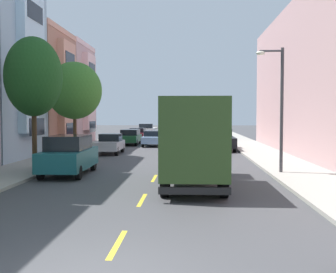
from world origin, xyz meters
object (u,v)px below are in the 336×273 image
object	(u,v)px
moving_sky_sedan	(153,138)
street_tree_third	(74,91)
delivery_box_truck	(194,138)
parked_pickup_black	(222,140)
parked_sedan_burgundy	(137,134)
parked_hatchback_silver	(110,144)
street_lamp	(278,99)
parked_hatchback_charcoal	(211,131)
street_tree_second	(33,77)
parked_wagon_forest	(130,137)
parked_suv_teal	(69,155)
parked_pickup_white	(147,130)
parked_hatchback_orange	(219,137)

from	to	relation	value
moving_sky_sedan	street_tree_third	bearing A→B (deg)	-113.94
delivery_box_truck	parked_pickup_black	bearing A→B (deg)	82.12
parked_sedan_burgundy	parked_hatchback_silver	xyz separation A→B (m)	(-0.09, -16.16, 0.01)
delivery_box_truck	street_lamp	bearing A→B (deg)	40.39
parked_hatchback_charcoal	street_lamp	bearing A→B (deg)	-87.69
street_lamp	delivery_box_truck	world-z (taller)	street_lamp
street_tree_second	street_tree_third	xyz separation A→B (m)	(0.00, 7.72, -0.26)
street_lamp	parked_wagon_forest	xyz separation A→B (m)	(-10.14, 20.35, -2.88)
parked_suv_teal	parked_hatchback_charcoal	xyz separation A→B (m)	(8.77, 36.37, -0.23)
parked_wagon_forest	moving_sky_sedan	distance (m)	2.90
moving_sky_sedan	parked_hatchback_silver	bearing A→B (deg)	-107.95
parked_hatchback_charcoal	parked_pickup_white	xyz separation A→B (m)	(-8.70, 0.52, 0.07)
parked_hatchback_orange	parked_pickup_black	size ratio (longest dim) A/B	0.76
parked_hatchback_silver	street_tree_third	bearing A→B (deg)	-130.28
moving_sky_sedan	delivery_box_truck	bearing A→B (deg)	-80.81
street_lamp	parked_hatchback_charcoal	xyz separation A→B (m)	(-1.45, 35.92, -2.93)
parked_sedan_burgundy	parked_hatchback_orange	xyz separation A→B (m)	(8.69, -6.94, 0.01)
parked_pickup_black	parked_pickup_white	world-z (taller)	same
parked_hatchback_orange	street_tree_second	bearing A→B (deg)	-119.19
street_lamp	parked_hatchback_orange	bearing A→B (deg)	94.40
street_tree_second	parked_hatchback_silver	size ratio (longest dim) A/B	1.70
delivery_box_truck	parked_hatchback_silver	world-z (taller)	delivery_box_truck
parked_sedan_burgundy	street_lamp	bearing A→B (deg)	-69.19
parked_pickup_white	street_tree_third	bearing A→B (deg)	-94.46
street_lamp	delivery_box_truck	size ratio (longest dim) A/B	0.79
parked_suv_teal	parked_pickup_white	world-z (taller)	parked_suv_teal
parked_sedan_burgundy	parked_suv_teal	world-z (taller)	parked_suv_teal
street_tree_second	parked_hatchback_silver	world-z (taller)	street_tree_second
parked_pickup_white	street_lamp	bearing A→B (deg)	-74.44
parked_wagon_forest	moving_sky_sedan	size ratio (longest dim) A/B	1.04
parked_hatchback_charcoal	parked_pickup_white	distance (m)	8.71
street_tree_second	parked_hatchback_charcoal	xyz separation A→B (m)	(10.88, 35.28, -4.13)
street_tree_second	street_lamp	xyz separation A→B (m)	(12.33, -0.64, -1.20)
street_tree_third	parked_wagon_forest	distance (m)	12.77
parked_wagon_forest	moving_sky_sedan	bearing A→B (deg)	-33.96
parked_sedan_burgundy	parked_pickup_black	bearing A→B (deg)	-55.67
parked_suv_teal	parked_pickup_black	world-z (taller)	parked_suv_teal
street_tree_second	street_lamp	distance (m)	12.41
parked_hatchback_silver	parked_hatchback_charcoal	bearing A→B (deg)	70.59
parked_hatchback_silver	parked_sedan_burgundy	bearing A→B (deg)	89.67
delivery_box_truck	parked_wagon_forest	size ratio (longest dim) A/B	1.62
moving_sky_sedan	parked_pickup_white	bearing A→B (deg)	97.76
street_tree_third	parked_sedan_burgundy	world-z (taller)	street_tree_third
parked_suv_teal	parked_hatchback_charcoal	world-z (taller)	parked_suv_teal
street_tree_third	parked_sedan_burgundy	size ratio (longest dim) A/B	1.44
street_tree_third	parked_hatchback_charcoal	size ratio (longest dim) A/B	1.60
street_tree_third	parked_hatchback_silver	world-z (taller)	street_tree_third
parked_pickup_black	parked_sedan_burgundy	bearing A→B (deg)	124.33
parked_sedan_burgundy	street_tree_third	bearing A→B (deg)	-96.48
street_lamp	parked_hatchback_orange	xyz separation A→B (m)	(-1.53, 19.97, -2.93)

